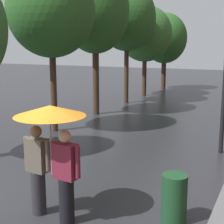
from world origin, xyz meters
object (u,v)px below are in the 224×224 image
at_px(street_tree_1, 51,11).
at_px(litter_bin, 174,198).
at_px(street_tree_4, 145,34).
at_px(couple_under_umbrella, 51,142).
at_px(street_tree_3, 127,18).
at_px(street_tree_2, 95,11).
at_px(street_tree_5, 165,38).

bearing_deg(street_tree_1, litter_bin, -37.60).
height_order(street_tree_1, street_tree_4, street_tree_1).
bearing_deg(couple_under_umbrella, litter_bin, 22.58).
distance_m(street_tree_4, couple_under_umbrella, 15.35).
distance_m(street_tree_3, street_tree_4, 2.98).
distance_m(street_tree_2, couple_under_umbrella, 9.74).
height_order(street_tree_1, street_tree_2, street_tree_2).
relative_size(street_tree_4, street_tree_5, 1.03).
bearing_deg(street_tree_2, litter_bin, -53.04).
bearing_deg(street_tree_1, couple_under_umbrella, -54.54).
bearing_deg(street_tree_1, street_tree_3, 91.40).
bearing_deg(couple_under_umbrella, street_tree_5, 101.78).
height_order(street_tree_4, couple_under_umbrella, street_tree_4).
relative_size(street_tree_5, couple_under_umbrella, 2.57).
relative_size(street_tree_1, street_tree_4, 1.08).
height_order(street_tree_2, litter_bin, street_tree_2).
distance_m(street_tree_1, street_tree_4, 9.57).
bearing_deg(street_tree_5, street_tree_4, -92.12).
bearing_deg(street_tree_3, couple_under_umbrella, -72.08).
height_order(street_tree_2, couple_under_umbrella, street_tree_2).
height_order(street_tree_1, street_tree_5, street_tree_1).
relative_size(street_tree_2, street_tree_3, 1.03).
distance_m(street_tree_1, street_tree_2, 3.34).
xyz_separation_m(street_tree_5, couple_under_umbrella, (3.77, -18.08, -2.09)).
distance_m(street_tree_3, litter_bin, 13.00).
bearing_deg(street_tree_2, street_tree_1, -87.41).
bearing_deg(street_tree_4, street_tree_1, -88.48).
bearing_deg(street_tree_2, street_tree_4, 90.94).
xyz_separation_m(street_tree_4, couple_under_umbrella, (3.90, -14.67, -2.29)).
bearing_deg(street_tree_2, street_tree_3, 90.21).
relative_size(street_tree_3, street_tree_5, 1.17).
height_order(street_tree_3, couple_under_umbrella, street_tree_3).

